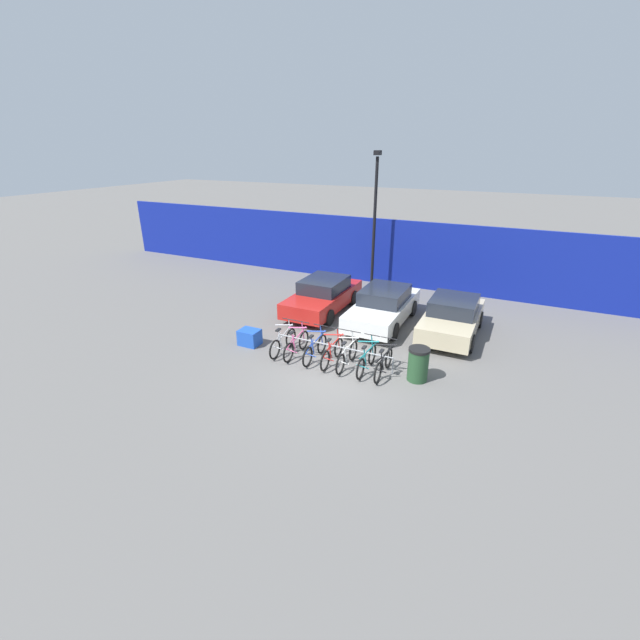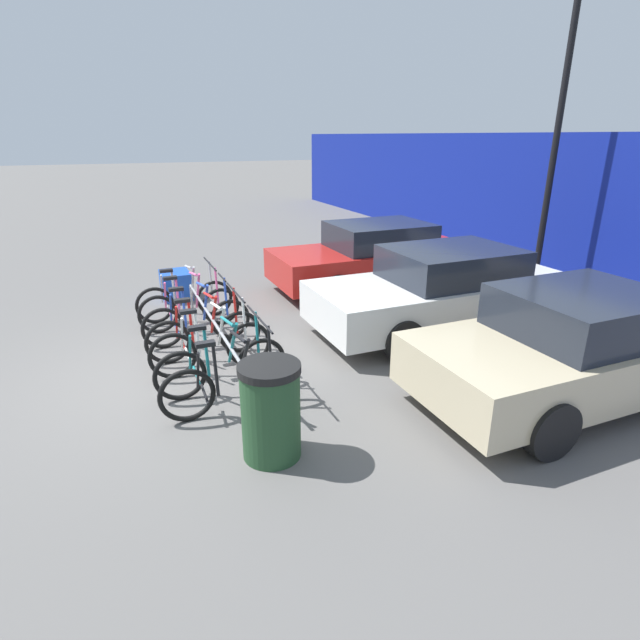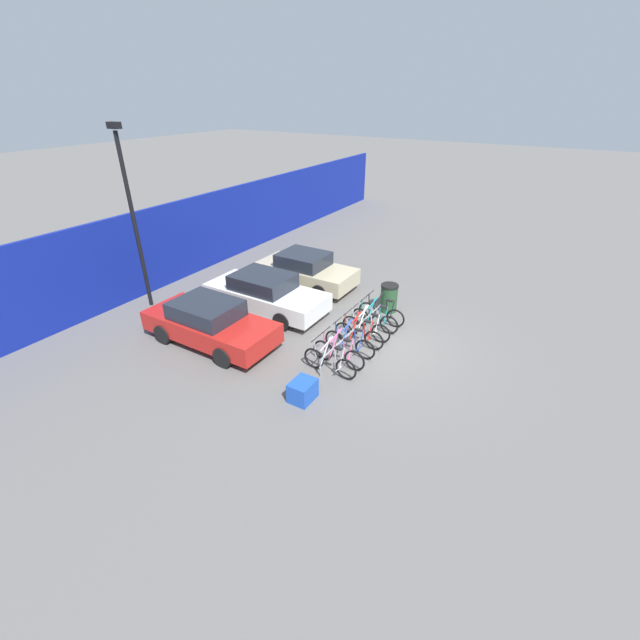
# 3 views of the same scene
# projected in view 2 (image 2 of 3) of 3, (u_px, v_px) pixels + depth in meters

# --- Properties ---
(ground_plane) EXTENTS (120.00, 120.00, 0.00)m
(ground_plane) POSITION_uv_depth(u_px,v_px,m) (174.00, 374.00, 6.96)
(ground_plane) COLOR #605E5B
(bike_rack) EXTENTS (4.05, 0.04, 0.57)m
(bike_rack) POSITION_uv_depth(u_px,v_px,m) (213.00, 324.00, 7.41)
(bike_rack) COLOR gray
(bike_rack) RESTS_ON ground
(bicycle_silver) EXTENTS (0.68, 1.71, 1.05)m
(bicycle_silver) POSITION_uv_depth(u_px,v_px,m) (185.00, 299.00, 8.90)
(bicycle_silver) COLOR black
(bicycle_silver) RESTS_ON ground
(bicycle_pink) EXTENTS (0.68, 1.71, 1.05)m
(bicycle_pink) POSITION_uv_depth(u_px,v_px,m) (190.00, 308.00, 8.47)
(bicycle_pink) COLOR black
(bicycle_pink) RESTS_ON ground
(bicycle_blue) EXTENTS (0.68, 1.71, 1.05)m
(bicycle_blue) POSITION_uv_depth(u_px,v_px,m) (197.00, 321.00, 7.87)
(bicycle_blue) COLOR black
(bicycle_blue) RESTS_ON ground
(bicycle_red) EXTENTS (0.68, 1.71, 1.05)m
(bicycle_red) POSITION_uv_depth(u_px,v_px,m) (205.00, 334.00, 7.35)
(bicycle_red) COLOR black
(bicycle_red) RESTS_ON ground
(bicycle_white) EXTENTS (0.68, 1.71, 1.05)m
(bicycle_white) POSITION_uv_depth(u_px,v_px,m) (212.00, 347.00, 6.91)
(bicycle_white) COLOR black
(bicycle_white) RESTS_ON ground
(bicycle_teal) EXTENTS (0.68, 1.71, 1.05)m
(bicycle_teal) POSITION_uv_depth(u_px,v_px,m) (222.00, 365.00, 6.34)
(bicycle_teal) COLOR black
(bicycle_teal) RESTS_ON ground
(bicycle_black) EXTENTS (0.68, 1.71, 1.05)m
(bicycle_black) POSITION_uv_depth(u_px,v_px,m) (232.00, 383.00, 5.88)
(bicycle_black) COLOR black
(bicycle_black) RESTS_ON ground
(car_red) EXTENTS (1.91, 4.38, 1.40)m
(car_red) POSITION_uv_depth(u_px,v_px,m) (375.00, 256.00, 10.70)
(car_red) COLOR red
(car_red) RESTS_ON ground
(car_white) EXTENTS (1.91, 4.48, 1.40)m
(car_white) POSITION_uv_depth(u_px,v_px,m) (445.00, 290.00, 8.36)
(car_white) COLOR silver
(car_white) RESTS_ON ground
(car_beige) EXTENTS (1.91, 4.05, 1.40)m
(car_beige) POSITION_uv_depth(u_px,v_px,m) (574.00, 347.00, 6.11)
(car_beige) COLOR #C1B28E
(car_beige) RESTS_ON ground
(lamp_post) EXTENTS (0.24, 0.44, 6.27)m
(lamp_post) POSITION_uv_depth(u_px,v_px,m) (560.00, 117.00, 10.48)
(lamp_post) COLOR black
(lamp_post) RESTS_ON ground
(trash_bin) EXTENTS (0.63, 0.63, 1.03)m
(trash_bin) POSITION_uv_depth(u_px,v_px,m) (271.00, 411.00, 5.02)
(trash_bin) COLOR #234728
(trash_bin) RESTS_ON ground
(cargo_crate) EXTENTS (0.70, 0.56, 0.55)m
(cargo_crate) POSITION_uv_depth(u_px,v_px,m) (176.00, 285.00, 10.12)
(cargo_crate) COLOR blue
(cargo_crate) RESTS_ON ground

